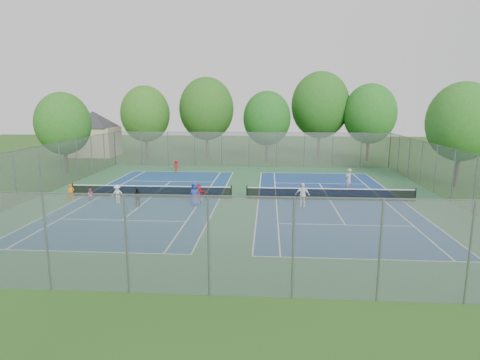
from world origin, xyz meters
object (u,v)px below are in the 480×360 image
net_right (330,194)px  ball_crate (137,200)px  net_left (151,192)px  instructor (348,180)px  ball_hopper (199,192)px

net_right → ball_crate: 14.73m
net_left → instructor: instructor is taller
net_right → instructor: size_ratio=6.67×
net_right → ball_hopper: size_ratio=22.78×
net_right → instructor: 4.07m
net_right → instructor: (2.04, 3.48, 0.51)m
net_left → net_right: size_ratio=1.00×
ball_crate → instructor: instructor is taller
instructor → ball_hopper: bearing=-26.4°
net_right → ball_crate: bearing=-174.6°
net_right → net_left: bearing=180.0°
ball_hopper → instructor: (12.37, 2.46, 0.68)m
net_right → instructor: bearing=59.6°
net_right → ball_hopper: 10.38m
net_left → ball_crate: net_left is taller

